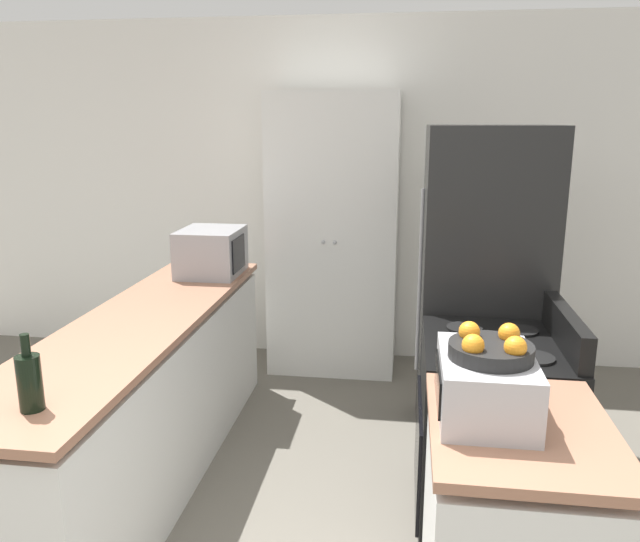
{
  "coord_description": "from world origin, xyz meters",
  "views": [
    {
      "loc": [
        0.46,
        -1.46,
        1.86
      ],
      "look_at": [
        0.0,
        1.83,
        1.05
      ],
      "focal_mm": 35.0,
      "sensor_mm": 36.0,
      "label": 1
    }
  ],
  "objects_px": {
    "wine_bottle": "(30,381)",
    "fruit_bowl": "(491,348)",
    "stove": "(491,431)",
    "toaster_oven": "(485,385)",
    "microwave": "(211,252)",
    "refrigerator": "(481,291)",
    "pantry_cabinet": "(333,235)"
  },
  "relations": [
    {
      "from": "pantry_cabinet",
      "to": "refrigerator",
      "type": "height_order",
      "value": "pantry_cabinet"
    },
    {
      "from": "stove",
      "to": "toaster_oven",
      "type": "height_order",
      "value": "toaster_oven"
    },
    {
      "from": "stove",
      "to": "microwave",
      "type": "distance_m",
      "value": 2.05
    },
    {
      "from": "pantry_cabinet",
      "to": "refrigerator",
      "type": "relative_size",
      "value": 1.12
    },
    {
      "from": "refrigerator",
      "to": "toaster_oven",
      "type": "distance_m",
      "value": 1.51
    },
    {
      "from": "microwave",
      "to": "fruit_bowl",
      "type": "bearing_deg",
      "value": -49.76
    },
    {
      "from": "refrigerator",
      "to": "wine_bottle",
      "type": "height_order",
      "value": "refrigerator"
    },
    {
      "from": "pantry_cabinet",
      "to": "stove",
      "type": "distance_m",
      "value": 2.11
    },
    {
      "from": "wine_bottle",
      "to": "pantry_cabinet",
      "type": "bearing_deg",
      "value": 74.99
    },
    {
      "from": "microwave",
      "to": "toaster_oven",
      "type": "height_order",
      "value": "microwave"
    },
    {
      "from": "microwave",
      "to": "wine_bottle",
      "type": "distance_m",
      "value": 1.96
    },
    {
      "from": "refrigerator",
      "to": "microwave",
      "type": "distance_m",
      "value": 1.7
    },
    {
      "from": "microwave",
      "to": "toaster_oven",
      "type": "relative_size",
      "value": 0.99
    },
    {
      "from": "stove",
      "to": "fruit_bowl",
      "type": "xyz_separation_m",
      "value": [
        -0.13,
        -0.74,
        0.68
      ]
    },
    {
      "from": "stove",
      "to": "toaster_oven",
      "type": "xyz_separation_m",
      "value": [
        -0.14,
        -0.72,
        0.54
      ]
    },
    {
      "from": "pantry_cabinet",
      "to": "stove",
      "type": "bearing_deg",
      "value": -61.97
    },
    {
      "from": "toaster_oven",
      "to": "fruit_bowl",
      "type": "xyz_separation_m",
      "value": [
        0.01,
        -0.02,
        0.14
      ]
    },
    {
      "from": "pantry_cabinet",
      "to": "microwave",
      "type": "relative_size",
      "value": 4.64
    },
    {
      "from": "refrigerator",
      "to": "microwave",
      "type": "relative_size",
      "value": 4.14
    },
    {
      "from": "wine_bottle",
      "to": "fruit_bowl",
      "type": "xyz_separation_m",
      "value": [
        1.54,
        0.16,
        0.14
      ]
    },
    {
      "from": "pantry_cabinet",
      "to": "microwave",
      "type": "bearing_deg",
      "value": -134.06
    },
    {
      "from": "wine_bottle",
      "to": "refrigerator",
      "type": "bearing_deg",
      "value": 44.92
    },
    {
      "from": "wine_bottle",
      "to": "microwave",
      "type": "bearing_deg",
      "value": 89.47
    },
    {
      "from": "microwave",
      "to": "wine_bottle",
      "type": "relative_size",
      "value": 1.61
    },
    {
      "from": "toaster_oven",
      "to": "stove",
      "type": "bearing_deg",
      "value": 79.07
    },
    {
      "from": "stove",
      "to": "refrigerator",
      "type": "xyz_separation_m",
      "value": [
        0.01,
        0.78,
        0.46
      ]
    },
    {
      "from": "pantry_cabinet",
      "to": "wine_bottle",
      "type": "relative_size",
      "value": 7.47
    },
    {
      "from": "stove",
      "to": "microwave",
      "type": "xyz_separation_m",
      "value": [
        -1.66,
        1.06,
        0.58
      ]
    },
    {
      "from": "wine_bottle",
      "to": "toaster_oven",
      "type": "bearing_deg",
      "value": 6.73
    },
    {
      "from": "pantry_cabinet",
      "to": "microwave",
      "type": "distance_m",
      "value": 1.01
    },
    {
      "from": "pantry_cabinet",
      "to": "refrigerator",
      "type": "bearing_deg",
      "value": -46.2
    },
    {
      "from": "wine_bottle",
      "to": "fruit_bowl",
      "type": "bearing_deg",
      "value": 5.97
    }
  ]
}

